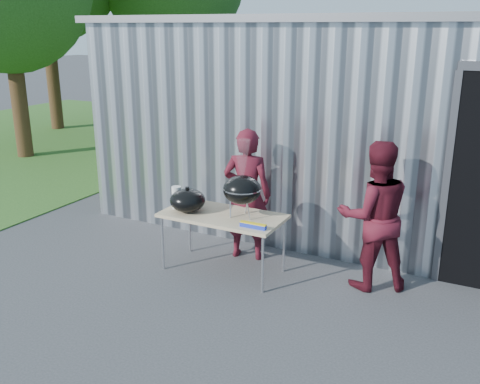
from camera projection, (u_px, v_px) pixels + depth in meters
The scene contains 11 objects.
ground at pixel (220, 302), 5.98m from camera, with size 80.00×80.00×0.00m, color #39393C.
building at pixel (399, 114), 9.01m from camera, with size 8.20×6.20×3.10m.
grass_patch at pixel (45, 136), 15.00m from camera, with size 10.00×12.00×0.02m, color #2D591E.
folding_table at pixel (223, 217), 6.55m from camera, with size 1.50×0.75×0.75m.
kettle_grill at pixel (242, 184), 6.34m from camera, with size 0.47×0.47×0.94m.
grill_lid at pixel (188, 200), 6.61m from camera, with size 0.44×0.44×0.32m.
paper_towels at pixel (177, 197), 6.73m from camera, with size 0.12×0.12×0.28m, color white.
white_tub at pixel (194, 199), 6.96m from camera, with size 0.20×0.15×0.10m, color white.
foil_box at pixel (253, 225), 6.09m from camera, with size 0.32×0.05×0.06m.
person_cook at pixel (247, 194), 6.92m from camera, with size 0.63×0.42×1.74m, color #51121E.
person_bystander at pixel (374, 216), 6.11m from camera, with size 0.85×0.66×1.75m, color #51121E.
Camera 1 is at (2.64, -4.64, 2.95)m, focal length 40.00 mm.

